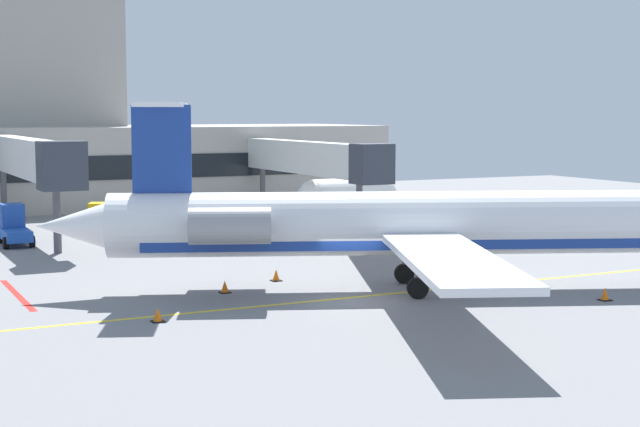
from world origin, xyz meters
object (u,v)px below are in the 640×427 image
fuel_tank (348,194)px  baggage_tug (113,217)px  pushback_tractor (14,227)px  regional_jet (432,224)px

fuel_tank → baggage_tug: bearing=-173.7°
pushback_tractor → fuel_tank: size_ratio=0.46×
baggage_tug → fuel_tank: 18.90m
pushback_tractor → fuel_tank: 26.59m
regional_jet → fuel_tank: 32.24m
regional_jet → fuel_tank: bearing=68.5°
regional_jet → pushback_tractor: regional_jet is taller
regional_jet → pushback_tractor: (-14.04, 23.71, -1.90)m
baggage_tug → fuel_tank: fuel_tank is taller
regional_jet → fuel_tank: regional_jet is taller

